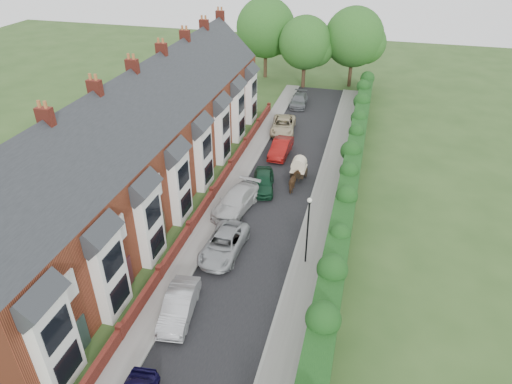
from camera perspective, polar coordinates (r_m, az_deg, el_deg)
ground at (r=28.94m, az=-2.00°, el=-12.65°), size 140.00×140.00×0.00m
road at (r=37.42m, az=2.06°, el=-1.08°), size 6.00×58.00×0.02m
pavement_hedge_side at (r=36.87m, az=8.28°, el=-1.89°), size 2.20×58.00×0.12m
pavement_house_side at (r=38.28m, az=-3.56°, el=-0.22°), size 1.70×58.00×0.12m
kerb_hedge_side at (r=36.96m, az=6.67°, el=-1.66°), size 0.18×58.00×0.13m
kerb_house_side at (r=38.06m, az=-2.41°, el=-0.38°), size 0.18×58.00×0.13m
hedge at (r=35.96m, az=11.30°, el=-0.22°), size 2.10×58.00×2.85m
terrace_row at (r=37.77m, az=-13.77°, el=6.04°), size 9.05×40.50×11.50m
garden_wall_row at (r=37.56m, az=-5.50°, el=-0.27°), size 0.35×40.35×1.10m
lamppost at (r=29.30m, az=6.53°, el=-3.84°), size 0.32×0.32×5.16m
tree_far_left at (r=62.24m, az=6.51°, el=17.90°), size 7.14×6.80×9.29m
tree_far_right at (r=63.47m, az=12.51°, el=18.22°), size 7.98×7.60×10.31m
tree_far_back at (r=66.01m, az=1.60°, el=19.66°), size 8.40×8.00×10.82m
car_silver_a at (r=27.56m, az=-9.59°, el=-13.82°), size 2.18×4.70×1.49m
car_silver_b at (r=31.60m, az=-4.05°, el=-6.52°), size 2.59×5.30×1.45m
car_white at (r=35.92m, az=-2.52°, el=-1.13°), size 3.17×5.79×1.59m
car_green at (r=38.59m, az=0.91°, el=1.33°), size 2.65×4.69×1.51m
car_red at (r=44.35m, az=3.12°, el=5.52°), size 1.74×4.63×1.51m
car_beige at (r=49.44m, az=3.41°, el=8.32°), size 3.00×5.50×1.46m
car_grey at (r=56.93m, az=5.39°, el=11.36°), size 2.16×4.74×1.34m
horse at (r=38.55m, az=4.81°, el=1.23°), size 0.93×1.91×1.58m
horse_cart at (r=40.08m, az=5.37°, el=3.15°), size 1.33×2.93×2.11m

